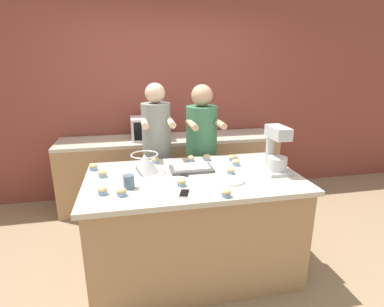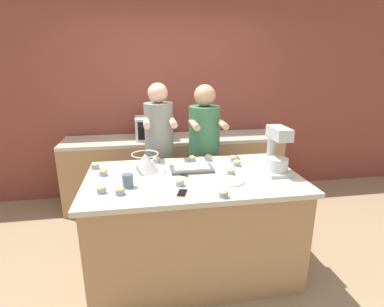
# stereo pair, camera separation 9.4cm
# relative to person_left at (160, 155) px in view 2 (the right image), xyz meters

# --- Properties ---
(ground_plane) EXTENTS (16.00, 16.00, 0.00)m
(ground_plane) POSITION_rel_person_left_xyz_m (0.23, -0.75, -0.86)
(ground_plane) COLOR #937A5B
(back_wall) EXTENTS (10.00, 0.06, 2.70)m
(back_wall) POSITION_rel_person_left_xyz_m (0.23, 1.04, 0.49)
(back_wall) COLOR brown
(back_wall) RESTS_ON ground_plane
(island_counter) EXTENTS (1.78, 1.02, 0.90)m
(island_counter) POSITION_rel_person_left_xyz_m (0.23, -0.75, -0.41)
(island_counter) COLOR #A87F56
(island_counter) RESTS_ON ground_plane
(back_counter) EXTENTS (2.80, 0.60, 0.89)m
(back_counter) POSITION_rel_person_left_xyz_m (0.23, 0.69, -0.42)
(back_counter) COLOR #A87F56
(back_counter) RESTS_ON ground_plane
(person_left) EXTENTS (0.32, 0.49, 1.62)m
(person_left) POSITION_rel_person_left_xyz_m (0.00, 0.00, 0.00)
(person_left) COLOR #33384C
(person_left) RESTS_ON ground_plane
(person_right) EXTENTS (0.35, 0.51, 1.60)m
(person_right) POSITION_rel_person_left_xyz_m (0.48, 0.00, -0.02)
(person_right) COLOR #33384C
(person_right) RESTS_ON ground_plane
(stand_mixer) EXTENTS (0.20, 0.30, 0.40)m
(stand_mixer) POSITION_rel_person_left_xyz_m (0.95, -0.79, 0.22)
(stand_mixer) COLOR #B2B7BC
(stand_mixer) RESTS_ON island_counter
(mixing_bowl) EXTENTS (0.24, 0.24, 0.16)m
(mixing_bowl) POSITION_rel_person_left_xyz_m (-0.16, -0.58, 0.13)
(mixing_bowl) COLOR #BCBCC1
(mixing_bowl) RESTS_ON island_counter
(baking_tray) EXTENTS (0.37, 0.22, 0.04)m
(baking_tray) POSITION_rel_person_left_xyz_m (0.24, -0.61, 0.06)
(baking_tray) COLOR #4C4C51
(baking_tray) RESTS_ON island_counter
(microwave_oven) EXTENTS (0.45, 0.36, 0.27)m
(microwave_oven) POSITION_rel_person_left_xyz_m (-0.03, 0.69, 0.16)
(microwave_oven) COLOR silver
(microwave_oven) RESTS_ON back_counter
(cell_phone) EXTENTS (0.11, 0.16, 0.01)m
(cell_phone) POSITION_rel_person_left_xyz_m (0.09, -1.10, 0.04)
(cell_phone) COLOR silver
(cell_phone) RESTS_ON island_counter
(drinking_glass) EXTENTS (0.08, 0.08, 0.10)m
(drinking_glass) POSITION_rel_person_left_xyz_m (-0.29, -0.90, 0.09)
(drinking_glass) COLOR slate
(drinking_glass) RESTS_ON island_counter
(small_plate) EXTENTS (0.20, 0.20, 0.02)m
(small_plate) POSITION_rel_person_left_xyz_m (0.51, -0.94, 0.05)
(small_plate) COLOR white
(small_plate) RESTS_ON island_counter
(knife) EXTENTS (0.19, 0.14, 0.01)m
(knife) POSITION_rel_person_left_xyz_m (0.20, -0.77, 0.04)
(knife) COLOR #BCBCC1
(knife) RESTS_ON island_counter
(cupcake_0) EXTENTS (0.07, 0.07, 0.06)m
(cupcake_0) POSITION_rel_person_left_xyz_m (-0.51, -0.62, 0.07)
(cupcake_0) COLOR #759EC6
(cupcake_0) RESTS_ON island_counter
(cupcake_1) EXTENTS (0.07, 0.07, 0.06)m
(cupcake_1) POSITION_rel_person_left_xyz_m (-0.48, -0.98, 0.07)
(cupcake_1) COLOR #759EC6
(cupcake_1) RESTS_ON island_counter
(cupcake_2) EXTENTS (0.07, 0.07, 0.06)m
(cupcake_2) POSITION_rel_person_left_xyz_m (-0.05, -0.35, 0.07)
(cupcake_2) COLOR #759EC6
(cupcake_2) RESTS_ON island_counter
(cupcake_3) EXTENTS (0.07, 0.07, 0.06)m
(cupcake_3) POSITION_rel_person_left_xyz_m (-0.60, -0.44, 0.07)
(cupcake_3) COLOR #759EC6
(cupcake_3) RESTS_ON island_counter
(cupcake_4) EXTENTS (0.07, 0.07, 0.06)m
(cupcake_4) POSITION_rel_person_left_xyz_m (0.67, -0.57, 0.07)
(cupcake_4) COLOR #759EC6
(cupcake_4) RESTS_ON island_counter
(cupcake_5) EXTENTS (0.07, 0.07, 0.06)m
(cupcake_5) POSITION_rel_person_left_xyz_m (-0.35, -1.03, 0.07)
(cupcake_5) COLOR #759EC6
(cupcake_5) RESTS_ON island_counter
(cupcake_6) EXTENTS (0.07, 0.07, 0.06)m
(cupcake_6) POSITION_rel_person_left_xyz_m (0.10, -0.94, 0.07)
(cupcake_6) COLOR #759EC6
(cupcake_6) RESTS_ON island_counter
(cupcake_7) EXTENTS (0.07, 0.07, 0.06)m
(cupcake_7) POSITION_rel_person_left_xyz_m (0.29, -0.38, 0.07)
(cupcake_7) COLOR #759EC6
(cupcake_7) RESTS_ON island_counter
(cupcake_8) EXTENTS (0.07, 0.07, 0.06)m
(cupcake_8) POSITION_rel_person_left_xyz_m (0.55, -0.77, 0.07)
(cupcake_8) COLOR #759EC6
(cupcake_8) RESTS_ON island_counter
(cupcake_9) EXTENTS (0.07, 0.07, 0.06)m
(cupcake_9) POSITION_rel_person_left_xyz_m (-0.31, -0.74, 0.07)
(cupcake_9) COLOR #759EC6
(cupcake_9) RESTS_ON island_counter
(cupcake_10) EXTENTS (0.07, 0.07, 0.06)m
(cupcake_10) POSITION_rel_person_left_xyz_m (0.68, -0.44, 0.07)
(cupcake_10) COLOR #759EC6
(cupcake_10) RESTS_ON island_counter
(cupcake_11) EXTENTS (0.07, 0.07, 0.06)m
(cupcake_11) POSITION_rel_person_left_xyz_m (0.38, -1.20, 0.07)
(cupcake_11) COLOR #759EC6
(cupcake_11) RESTS_ON island_counter
(cupcake_12) EXTENTS (0.07, 0.07, 0.06)m
(cupcake_12) POSITION_rel_person_left_xyz_m (0.45, -0.37, 0.07)
(cupcake_12) COLOR #759EC6
(cupcake_12) RESTS_ON island_counter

